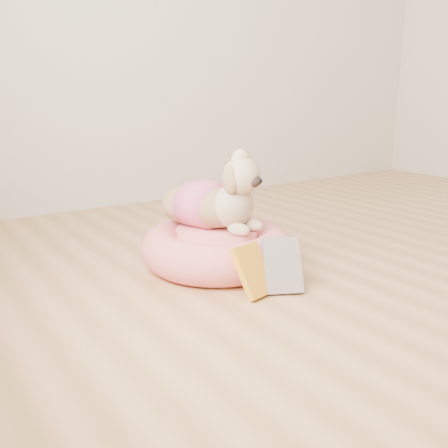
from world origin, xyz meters
TOP-DOWN VIEW (x-y plane):
  - pet_bed at (-0.78, 0.95)m, footprint 0.62×0.62m
  - dog at (-0.78, 0.97)m, footprint 0.44×0.53m
  - book_yellow at (-0.84, 0.63)m, footprint 0.15×0.14m
  - book_white at (-0.73, 0.60)m, footprint 0.18×0.18m

SIDE VIEW (x-z plane):
  - pet_bed at x=-0.78m, z-range 0.00..0.16m
  - book_yellow at x=-0.84m, z-range 0.00..0.18m
  - book_white at x=-0.73m, z-range 0.00..0.18m
  - dog at x=-0.78m, z-range 0.16..0.49m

